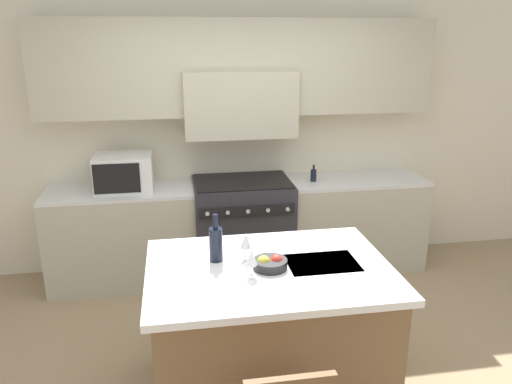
{
  "coord_description": "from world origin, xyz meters",
  "views": [
    {
      "loc": [
        -0.61,
        -2.8,
        2.27
      ],
      "look_at": [
        -0.04,
        0.64,
        1.16
      ],
      "focal_mm": 35.0,
      "sensor_mm": 36.0,
      "label": 1
    }
  ],
  "objects_px": {
    "wine_bottle": "(216,243)",
    "wine_glass_near": "(252,258)",
    "fruit_bowl": "(270,263)",
    "wine_glass_far": "(246,241)",
    "oil_bottle_on_counter": "(313,175)",
    "range_stove": "(243,228)",
    "microwave": "(124,172)"
  },
  "relations": [
    {
      "from": "wine_glass_far",
      "to": "fruit_bowl",
      "type": "height_order",
      "value": "wine_glass_far"
    },
    {
      "from": "fruit_bowl",
      "to": "oil_bottle_on_counter",
      "type": "relative_size",
      "value": 1.3
    },
    {
      "from": "range_stove",
      "to": "wine_bottle",
      "type": "bearing_deg",
      "value": -103.71
    },
    {
      "from": "wine_bottle",
      "to": "range_stove",
      "type": "bearing_deg",
      "value": 76.29
    },
    {
      "from": "microwave",
      "to": "fruit_bowl",
      "type": "bearing_deg",
      "value": -60.71
    },
    {
      "from": "range_stove",
      "to": "wine_glass_far",
      "type": "bearing_deg",
      "value": -97.22
    },
    {
      "from": "wine_bottle",
      "to": "wine_glass_far",
      "type": "relative_size",
      "value": 1.71
    },
    {
      "from": "fruit_bowl",
      "to": "range_stove",
      "type": "bearing_deg",
      "value": 87.5
    },
    {
      "from": "microwave",
      "to": "wine_glass_near",
      "type": "bearing_deg",
      "value": -65.12
    },
    {
      "from": "microwave",
      "to": "wine_glass_near",
      "type": "xyz_separation_m",
      "value": [
        0.87,
        -1.87,
        -0.05
      ]
    },
    {
      "from": "range_stove",
      "to": "oil_bottle_on_counter",
      "type": "xyz_separation_m",
      "value": [
        0.69,
        -0.01,
        0.5
      ]
    },
    {
      "from": "microwave",
      "to": "oil_bottle_on_counter",
      "type": "relative_size",
      "value": 3.15
    },
    {
      "from": "wine_bottle",
      "to": "fruit_bowl",
      "type": "height_order",
      "value": "wine_bottle"
    },
    {
      "from": "fruit_bowl",
      "to": "wine_bottle",
      "type": "bearing_deg",
      "value": 152.51
    },
    {
      "from": "wine_bottle",
      "to": "wine_glass_near",
      "type": "bearing_deg",
      "value": -54.52
    },
    {
      "from": "wine_bottle",
      "to": "microwave",
      "type": "bearing_deg",
      "value": 112.97
    },
    {
      "from": "microwave",
      "to": "oil_bottle_on_counter",
      "type": "distance_m",
      "value": 1.76
    },
    {
      "from": "wine_glass_near",
      "to": "oil_bottle_on_counter",
      "type": "height_order",
      "value": "wine_glass_near"
    },
    {
      "from": "fruit_bowl",
      "to": "oil_bottle_on_counter",
      "type": "distance_m",
      "value": 1.91
    },
    {
      "from": "range_stove",
      "to": "wine_bottle",
      "type": "relative_size",
      "value": 3.09
    },
    {
      "from": "wine_bottle",
      "to": "oil_bottle_on_counter",
      "type": "bearing_deg",
      "value": 55.81
    },
    {
      "from": "wine_bottle",
      "to": "oil_bottle_on_counter",
      "type": "relative_size",
      "value": 1.91
    },
    {
      "from": "range_stove",
      "to": "wine_glass_far",
      "type": "relative_size",
      "value": 5.28
    },
    {
      "from": "microwave",
      "to": "wine_glass_far",
      "type": "xyz_separation_m",
      "value": [
        0.87,
        -1.63,
        -0.05
      ]
    },
    {
      "from": "fruit_bowl",
      "to": "wine_glass_far",
      "type": "bearing_deg",
      "value": 130.21
    },
    {
      "from": "microwave",
      "to": "oil_bottle_on_counter",
      "type": "xyz_separation_m",
      "value": [
        1.76,
        -0.03,
        -0.1
      ]
    },
    {
      "from": "oil_bottle_on_counter",
      "to": "wine_glass_near",
      "type": "bearing_deg",
      "value": -115.85
    },
    {
      "from": "wine_glass_far",
      "to": "fruit_bowl",
      "type": "distance_m",
      "value": 0.22
    },
    {
      "from": "wine_bottle",
      "to": "fruit_bowl",
      "type": "distance_m",
      "value": 0.36
    },
    {
      "from": "range_stove",
      "to": "fruit_bowl",
      "type": "distance_m",
      "value": 1.82
    },
    {
      "from": "microwave",
      "to": "fruit_bowl",
      "type": "xyz_separation_m",
      "value": [
        1.0,
        -1.78,
        -0.13
      ]
    },
    {
      "from": "range_stove",
      "to": "wine_glass_near",
      "type": "bearing_deg",
      "value": -96.32
    }
  ]
}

